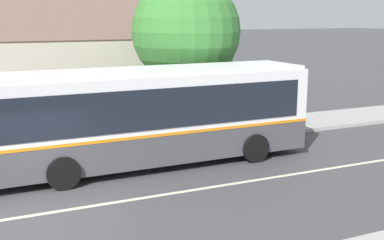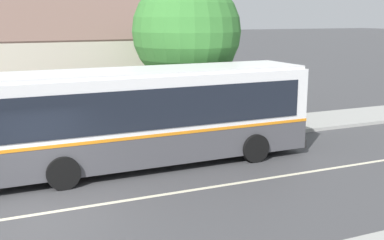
% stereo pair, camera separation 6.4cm
% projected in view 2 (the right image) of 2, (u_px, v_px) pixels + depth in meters
% --- Properties ---
extents(ground_plane, '(300.00, 300.00, 0.00)m').
position_uv_depth(ground_plane, '(48.00, 213.00, 12.48)').
color(ground_plane, '#424244').
extents(sidewalk_far, '(60.00, 3.00, 0.15)m').
position_uv_depth(sidewalk_far, '(26.00, 152.00, 17.83)').
color(sidewalk_far, '#9E9E99').
rests_on(sidewalk_far, ground).
extents(lane_divider_stripe, '(60.00, 0.16, 0.01)m').
position_uv_depth(lane_divider_stripe, '(48.00, 213.00, 12.48)').
color(lane_divider_stripe, beige).
rests_on(lane_divider_stripe, ground).
extents(transit_bus, '(11.33, 2.87, 3.28)m').
position_uv_depth(transit_bus, '(148.00, 114.00, 16.18)').
color(transit_bus, '#47474C').
rests_on(transit_bus, ground).
extents(bench_down_street, '(1.65, 0.51, 0.94)m').
position_uv_depth(bench_down_street, '(38.00, 142.00, 17.31)').
color(bench_down_street, brown).
rests_on(bench_down_street, sidewalk_far).
extents(street_tree_primary, '(4.59, 4.58, 6.66)m').
position_uv_depth(street_tree_primary, '(189.00, 36.00, 20.42)').
color(street_tree_primary, '#4C3828').
rests_on(street_tree_primary, ground).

